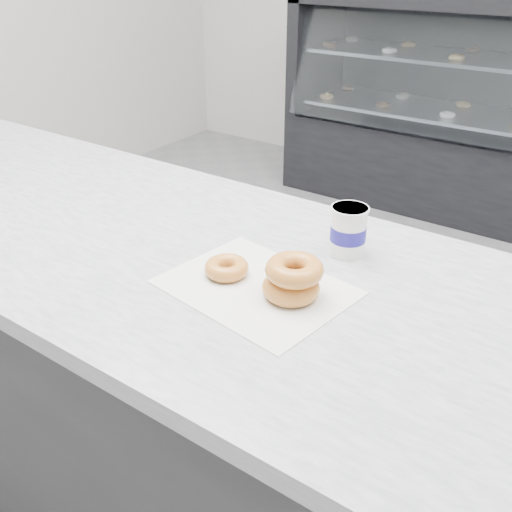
# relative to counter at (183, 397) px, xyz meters

# --- Properties ---
(ground) EXTENTS (5.00, 5.00, 0.00)m
(ground) POSITION_rel_counter_xyz_m (0.00, 0.60, -0.45)
(ground) COLOR gray
(ground) RESTS_ON ground
(counter) EXTENTS (3.06, 0.76, 0.90)m
(counter) POSITION_rel_counter_xyz_m (0.00, 0.00, 0.00)
(counter) COLOR #333335
(counter) RESTS_ON ground
(display_case) EXTENTS (2.40, 0.74, 1.25)m
(display_case) POSITION_rel_counter_xyz_m (0.00, 2.72, 0.04)
(display_case) COLOR black
(display_case) RESTS_ON ground
(wax_paper) EXTENTS (0.37, 0.30, 0.00)m
(wax_paper) POSITION_rel_counter_xyz_m (0.26, -0.04, 0.45)
(wax_paper) COLOR silver
(wax_paper) RESTS_ON counter
(donut_single) EXTENTS (0.10, 0.10, 0.03)m
(donut_single) POSITION_rel_counter_xyz_m (0.19, -0.04, 0.47)
(donut_single) COLOR gold
(donut_single) RESTS_ON wax_paper
(donut_stack) EXTENTS (0.15, 0.15, 0.07)m
(donut_stack) POSITION_rel_counter_xyz_m (0.33, -0.03, 0.49)
(donut_stack) COLOR gold
(donut_stack) RESTS_ON wax_paper
(coffee_cup) EXTENTS (0.09, 0.09, 0.11)m
(coffee_cup) POSITION_rel_counter_xyz_m (0.34, 0.18, 0.50)
(coffee_cup) COLOR white
(coffee_cup) RESTS_ON counter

